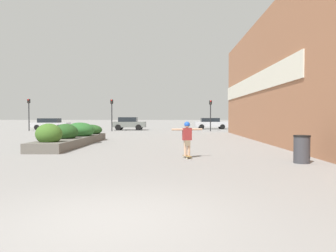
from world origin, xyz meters
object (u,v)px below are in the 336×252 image
(skateboard, at_px, (187,156))
(skateboarder, at_px, (187,135))
(car_leftmost, at_px, (211,123))
(car_center_right, at_px, (296,123))
(traffic_light_right, at_px, (211,110))
(car_center_left, at_px, (129,123))
(trash_bin, at_px, (302,149))
(car_rightmost, at_px, (50,124))
(traffic_light_left, at_px, (112,110))
(traffic_light_far_left, at_px, (29,109))

(skateboard, height_order, skateboarder, skateboarder)
(skateboarder, height_order, car_leftmost, car_leftmost)
(skateboard, bearing_deg, car_center_right, 45.40)
(car_leftmost, xyz_separation_m, traffic_light_right, (-0.75, -6.28, 1.55))
(car_center_right, bearing_deg, car_center_left, -89.58)
(car_leftmost, height_order, traffic_light_right, traffic_light_right)
(skateboarder, distance_m, trash_bin, 4.13)
(skateboard, xyz_separation_m, traffic_light_right, (3.44, 23.25, 2.24))
(traffic_light_right, bearing_deg, car_center_right, 16.31)
(skateboard, height_order, traffic_light_right, traffic_light_right)
(car_leftmost, height_order, car_center_left, car_center_left)
(car_center_right, bearing_deg, car_rightmost, -90.76)
(car_center_left, bearing_deg, car_rightmost, -93.17)
(trash_bin, distance_m, car_leftmost, 30.82)
(car_leftmost, xyz_separation_m, traffic_light_left, (-11.56, -6.47, 1.61))
(car_leftmost, xyz_separation_m, traffic_light_far_left, (-20.92, -6.05, 1.66))
(car_center_left, distance_m, car_rightmost, 9.63)
(skateboard, relative_size, car_leftmost, 0.16)
(traffic_light_far_left, bearing_deg, trash_bin, -50.21)
(skateboard, relative_size, skateboarder, 0.51)
(skateboarder, xyz_separation_m, car_rightmost, (-15.53, 26.68, -0.15))
(skateboarder, xyz_separation_m, car_center_left, (-5.91, 26.14, -0.08))
(car_rightmost, relative_size, traffic_light_left, 1.23)
(traffic_light_far_left, bearing_deg, traffic_light_left, -2.58)
(trash_bin, bearing_deg, skateboarder, 161.79)
(skateboarder, relative_size, traffic_light_left, 0.38)
(traffic_light_far_left, bearing_deg, skateboard, -54.54)
(traffic_light_right, bearing_deg, traffic_light_far_left, 179.33)
(traffic_light_left, height_order, traffic_light_far_left, traffic_light_far_left)
(skateboarder, relative_size, car_leftmost, 0.31)
(skateboarder, bearing_deg, car_center_right, 45.40)
(skateboarder, relative_size, traffic_light_far_left, 0.37)
(skateboard, height_order, traffic_light_left, traffic_light_left)
(car_center_right, relative_size, car_rightmost, 0.91)
(trash_bin, xyz_separation_m, car_center_left, (-9.82, 27.43, 0.32))
(car_center_right, height_order, traffic_light_left, traffic_light_left)
(car_leftmost, distance_m, car_center_left, 10.65)
(skateboarder, xyz_separation_m, car_leftmost, (4.19, 29.53, -0.14))
(trash_bin, xyz_separation_m, car_rightmost, (-19.43, 27.96, 0.26))
(traffic_light_left, xyz_separation_m, traffic_light_right, (10.81, 0.19, -0.06))
(car_leftmost, relative_size, traffic_light_far_left, 1.19)
(car_leftmost, bearing_deg, skateboard, -8.08)
(trash_bin, bearing_deg, car_rightmost, 124.80)
(car_leftmost, relative_size, car_center_right, 1.08)
(car_rightmost, distance_m, traffic_light_far_left, 3.80)
(skateboarder, height_order, trash_bin, skateboarder)
(traffic_light_right, bearing_deg, trash_bin, -88.92)
(skateboard, bearing_deg, traffic_light_far_left, 108.62)
(skateboarder, bearing_deg, traffic_light_left, 90.87)
(skateboard, relative_size, traffic_light_left, 0.20)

